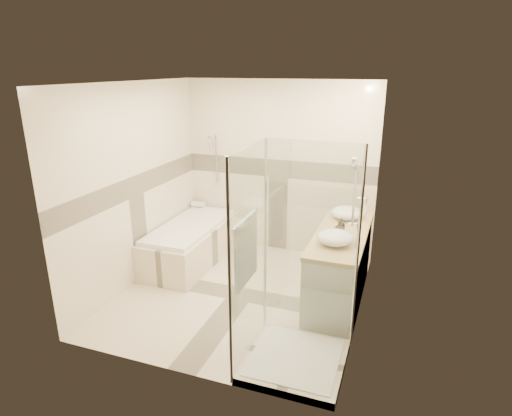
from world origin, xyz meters
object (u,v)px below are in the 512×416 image
(vessel_sink_near, at_px, (347,213))
(vessel_sink_far, at_px, (335,237))
(vanity, at_px, (339,266))
(amenity_bottle_b, at_px, (339,228))
(amenity_bottle_a, at_px, (341,225))
(bathtub, at_px, (191,241))
(shower_enclosure, at_px, (286,311))

(vessel_sink_near, bearing_deg, vessel_sink_far, -90.00)
(vanity, distance_m, amenity_bottle_b, 0.51)
(amenity_bottle_a, bearing_deg, vessel_sink_near, 90.00)
(vessel_sink_far, bearing_deg, amenity_bottle_b, 90.00)
(bathtub, xyz_separation_m, vanity, (2.15, -0.35, 0.12))
(bathtub, distance_m, vanity, 2.18)
(vanity, relative_size, shower_enclosure, 0.79)
(shower_enclosure, relative_size, amenity_bottle_b, 12.70)
(amenity_bottle_b, bearing_deg, vessel_sink_far, -90.00)
(vessel_sink_near, distance_m, vessel_sink_far, 0.86)
(bathtub, xyz_separation_m, amenity_bottle_b, (2.13, -0.41, 0.62))
(bathtub, distance_m, shower_enclosure, 2.47)
(bathtub, distance_m, amenity_bottle_b, 2.26)
(vessel_sink_near, bearing_deg, amenity_bottle_a, -90.00)
(shower_enclosure, bearing_deg, bathtub, 138.90)
(shower_enclosure, height_order, vessel_sink_near, shower_enclosure)
(vanity, relative_size, vessel_sink_far, 4.23)
(vessel_sink_near, bearing_deg, bathtub, -175.79)
(vessel_sink_far, relative_size, amenity_bottle_a, 2.55)
(amenity_bottle_a, bearing_deg, vessel_sink_far, -90.00)
(vessel_sink_far, height_order, amenity_bottle_a, vessel_sink_far)
(vessel_sink_near, distance_m, amenity_bottle_b, 0.57)
(vessel_sink_far, bearing_deg, amenity_bottle_a, 90.00)
(vessel_sink_near, height_order, amenity_bottle_a, vessel_sink_near)
(bathtub, bearing_deg, amenity_bottle_b, -10.98)
(shower_enclosure, bearing_deg, amenity_bottle_b, 77.27)
(vessel_sink_near, relative_size, amenity_bottle_a, 2.56)
(vanity, height_order, amenity_bottle_b, amenity_bottle_b)
(amenity_bottle_a, bearing_deg, shower_enclosure, -101.55)
(bathtub, relative_size, shower_enclosure, 0.83)
(bathtub, height_order, vessel_sink_near, vessel_sink_near)
(vessel_sink_far, xyz_separation_m, amenity_bottle_a, (0.00, 0.42, -0.00))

